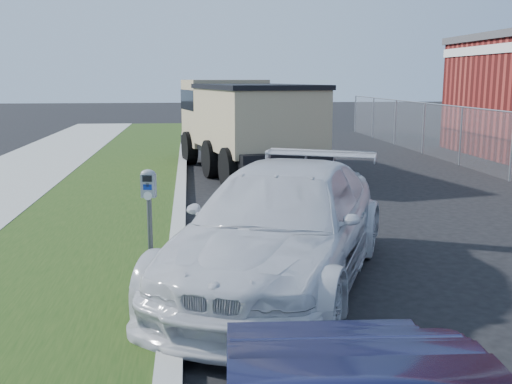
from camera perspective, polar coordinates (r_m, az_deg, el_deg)
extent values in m
plane|color=black|center=(8.49, 10.28, -7.71)|extent=(120.00, 120.00, 0.00)
cube|color=gray|center=(10.05, -7.47, -4.27)|extent=(0.25, 50.00, 0.15)
cube|color=#1B390F|center=(10.21, -16.51, -4.44)|extent=(3.00, 50.00, 0.13)
plane|color=slate|center=(17.01, 23.21, 3.95)|extent=(0.00, 30.00, 30.00)
cylinder|color=gray|center=(17.01, 23.21, 3.95)|extent=(0.06, 0.06, 1.80)
cylinder|color=gray|center=(19.66, 18.93, 5.04)|extent=(0.06, 0.06, 1.80)
cylinder|color=gray|center=(22.40, 15.68, 5.86)|extent=(0.06, 0.06, 1.80)
cylinder|color=gray|center=(25.20, 13.13, 6.48)|extent=(0.06, 0.06, 1.80)
cylinder|color=gray|center=(28.04, 11.10, 6.97)|extent=(0.06, 0.06, 1.80)
cylinder|color=gray|center=(30.91, 9.43, 7.36)|extent=(0.06, 0.06, 1.80)
cylinder|color=#3F4247|center=(7.94, -10.04, -4.21)|extent=(0.07, 0.07, 1.01)
cube|color=gray|center=(7.79, -10.20, 0.61)|extent=(0.20, 0.15, 0.30)
ellipsoid|color=gray|center=(7.77, -10.24, 1.71)|extent=(0.21, 0.15, 0.12)
cube|color=black|center=(7.71, -10.33, 1.26)|extent=(0.12, 0.03, 0.08)
cube|color=navy|center=(7.74, -10.30, 0.45)|extent=(0.11, 0.02, 0.07)
cylinder|color=silver|center=(7.76, -10.27, -0.35)|extent=(0.11, 0.02, 0.11)
cube|color=#3F4247|center=(7.73, -10.31, 0.67)|extent=(0.04, 0.01, 0.05)
imported|color=silver|center=(7.87, 2.57, -3.17)|extent=(4.13, 5.74, 1.54)
cube|color=black|center=(17.10, -0.87, 4.33)|extent=(3.58, 6.91, 0.36)
cube|color=#9A8863|center=(19.29, -3.01, 7.58)|extent=(2.75, 2.31, 2.06)
cube|color=black|center=(19.27, -3.02, 8.80)|extent=(2.78, 2.34, 0.62)
cube|color=#9A8863|center=(16.25, 0.01, 6.99)|extent=(3.31, 4.74, 1.65)
cube|color=black|center=(16.21, 0.01, 10.00)|extent=(3.43, 4.86, 0.12)
cube|color=black|center=(20.30, -3.72, 5.11)|extent=(2.45, 0.66, 0.31)
cylinder|color=black|center=(19.00, -6.34, 4.21)|extent=(0.54, 1.07, 1.03)
cylinder|color=black|center=(19.63, 0.44, 4.48)|extent=(0.54, 1.07, 1.03)
cylinder|color=black|center=(16.32, -4.29, 3.17)|extent=(0.54, 1.07, 1.03)
cylinder|color=black|center=(17.04, 3.46, 3.50)|extent=(0.54, 1.07, 1.03)
cylinder|color=black|center=(14.55, -2.50, 2.26)|extent=(0.54, 1.07, 1.03)
cylinder|color=black|center=(15.36, 6.02, 2.66)|extent=(0.54, 1.07, 1.03)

